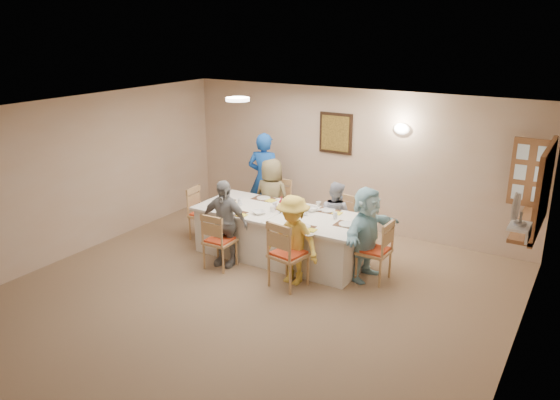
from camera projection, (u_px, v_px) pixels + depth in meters
The scene contains 49 objects.
ground at pixel (238, 306), 7.18m from camera, with size 7.00×7.00×0.00m, color #806246.
room_walls at pixel (235, 197), 6.71m from camera, with size 7.00×7.00×7.00m.
wall_picture at pixel (336, 133), 9.62m from camera, with size 0.62×0.05×0.72m.
wall_sconce at pixel (401, 129), 8.95m from camera, with size 0.26×0.09×0.18m, color white.
ceiling_light at pixel (238, 99), 8.13m from camera, with size 0.36×0.36×0.05m, color white.
serving_hatch at pixel (544, 189), 7.09m from camera, with size 0.06×1.50×1.15m, color brown.
hatch_sill at pixel (528, 225), 7.31m from camera, with size 0.30×1.50×0.05m, color brown.
shutter_door at pixel (531, 173), 7.84m from camera, with size 0.55×0.04×1.00m, color brown.
fan_shelf at pixel (520, 226), 6.06m from camera, with size 0.22×0.36×0.03m, color white.
desk_fan at pixel (519, 213), 6.03m from camera, with size 0.30×0.30×0.28m, color #A5A5A8, non-canonical shape.
dining_table at pixel (281, 235), 8.58m from camera, with size 2.73×1.15×0.76m, color white.
chair_back_left at pixel (275, 208), 9.50m from camera, with size 0.47×0.47×0.97m, color tan, non-canonical shape.
chair_back_right at pixel (338, 222), 8.92m from camera, with size 0.43×0.43×0.89m, color tan, non-canonical shape.
chair_front_left at pixel (220, 240), 8.21m from camera, with size 0.43×0.43×0.89m, color tan, non-canonical shape.
chair_front_right at pixel (289, 253), 7.60m from camera, with size 0.47×0.47×0.99m, color tan, non-canonical shape.
chair_left_end at pixel (204, 213), 9.33m from camera, with size 0.43×0.43×0.90m, color tan, non-canonical shape.
chair_right_end at pixel (374, 250), 7.80m from camera, with size 0.44×0.44×0.92m, color tan, non-canonical shape.
diner_back_left at pixel (272, 198), 9.34m from camera, with size 0.70×0.47×1.39m, color brown.
diner_back_right at pixel (335, 217), 8.78m from camera, with size 0.61×0.50×1.16m, color #9BA0B4.
diner_front_left at pixel (224, 223), 8.24m from camera, with size 0.82×0.42×1.35m, color gray.
diner_front_right at pixel (293, 240), 7.65m from camera, with size 0.89×0.57×1.30m, color yellow.
diner_right_end at pixel (366, 233), 7.79m from camera, with size 0.60×1.33×1.38m, color #B4EBF7.
caregiver at pixel (264, 179), 9.89m from camera, with size 0.69×0.52×1.71m, color #164AAB.
placemat_fl at pixel (234, 213), 8.42m from camera, with size 0.37×0.27×0.01m, color #472B19.
plate_fl at pixel (234, 212), 8.42m from camera, with size 0.23×0.23×0.01m, color white.
napkin_fl at pixel (242, 215), 8.29m from camera, with size 0.14×0.14×0.01m, color yellow.
placemat_fr at pixel (302, 227), 7.83m from camera, with size 0.36×0.26×0.01m, color #472B19.
plate_fr at pixel (302, 226), 7.83m from camera, with size 0.25×0.25×0.02m, color white.
napkin_fr at pixel (311, 230), 7.70m from camera, with size 0.13×0.13×0.01m, color yellow.
placemat_bl at pixel (263, 198), 9.10m from camera, with size 0.35×0.26×0.01m, color #472B19.
plate_bl at pixel (263, 198), 9.10m from camera, with size 0.22×0.22×0.01m, color white.
napkin_bl at pixel (271, 201), 8.97m from camera, with size 0.15×0.15×0.01m, color yellow.
placemat_br at pixel (328, 211), 8.51m from camera, with size 0.35×0.26×0.01m, color #472B19.
plate_br at pixel (328, 210), 8.51m from camera, with size 0.22×0.22×0.01m, color white.
napkin_br at pixel (337, 213), 8.38m from camera, with size 0.14×0.14×0.01m, color yellow.
placemat_le at pixel (224, 200), 9.01m from camera, with size 0.32×0.24×0.01m, color #472B19.
plate_le at pixel (224, 200), 9.00m from camera, with size 0.24×0.24×0.02m, color white.
napkin_le at pixel (231, 202), 8.88m from camera, with size 0.13×0.13×0.01m, color yellow.
placemat_re at pixel (347, 225), 7.91m from camera, with size 0.36×0.26×0.01m, color #472B19.
plate_re at pixel (347, 224), 7.91m from camera, with size 0.25×0.25×0.02m, color white.
napkin_re at pixel (357, 228), 7.78m from camera, with size 0.15×0.15×0.01m, color yellow.
teacup_a at pixel (228, 206), 8.58m from camera, with size 0.13×0.13×0.09m, color white.
teacup_b at pixel (319, 204), 8.71m from camera, with size 0.10×0.10×0.08m, color white.
bowl_a at pixel (259, 212), 8.37m from camera, with size 0.26×0.26×0.05m, color white.
bowl_b at pixel (311, 209), 8.49m from camera, with size 0.27×0.27×0.06m, color white.
condiment_ketchup at pixel (281, 204), 8.48m from camera, with size 0.09×0.09×0.22m, color #A50E1E.
condiment_brown at pixel (287, 204), 8.48m from camera, with size 0.11×0.11×0.21m, color brown.
condiment_malt at pixel (287, 209), 8.39m from camera, with size 0.12×0.12×0.14m, color brown.
drinking_glass at pixel (275, 206), 8.56m from camera, with size 0.07×0.07×0.11m, color silver.
Camera 1 is at (3.78, -5.19, 3.55)m, focal length 35.00 mm.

